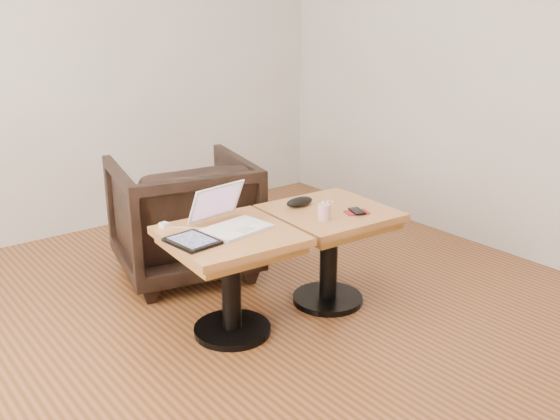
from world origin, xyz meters
TOP-DOWN VIEW (x-y plane):
  - room_shell at (0.00, 0.00)m, footprint 4.52×4.52m
  - side_table_left at (0.19, 0.31)m, footprint 0.64×0.64m
  - side_table_right at (0.81, 0.27)m, footprint 0.64×0.64m
  - laptop at (0.22, 0.36)m, footprint 0.35×0.34m
  - tablet at (-0.02, 0.30)m, footprint 0.21×0.25m
  - charging_adapter at (-0.03, 0.56)m, footprint 0.05×0.05m
  - glasses_case at (0.71, 0.41)m, footprint 0.17×0.08m
  - striped_cup at (0.67, 0.16)m, footprint 0.08×0.08m
  - earbuds_tangle at (0.86, 0.35)m, footprint 0.07×0.05m
  - phone_on_sleeve at (0.88, 0.14)m, footprint 0.14×0.12m
  - armchair at (0.38, 1.12)m, footprint 0.95×0.96m

SIDE VIEW (x-z plane):
  - armchair at x=0.38m, z-range 0.00..0.73m
  - side_table_left at x=0.19m, z-range 0.14..0.68m
  - side_table_right at x=0.81m, z-range 0.14..0.68m
  - phone_on_sleeve at x=0.88m, z-range 0.55..0.56m
  - earbuds_tangle at x=0.86m, z-range 0.55..0.56m
  - tablet at x=-0.02m, z-range 0.55..0.56m
  - charging_adapter at x=-0.03m, z-range 0.55..0.57m
  - glasses_case at x=0.71m, z-range 0.55..0.60m
  - striped_cup at x=0.67m, z-range 0.55..0.63m
  - laptop at x=0.22m, z-range 0.49..0.69m
  - room_shell at x=0.00m, z-range 0.00..2.71m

